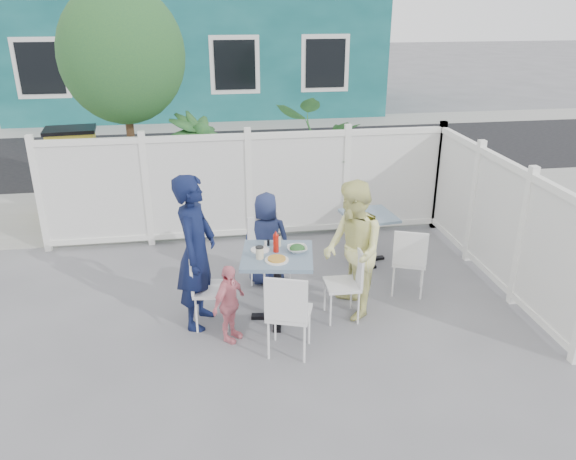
{
  "coord_description": "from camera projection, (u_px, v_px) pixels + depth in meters",
  "views": [
    {
      "loc": [
        -0.53,
        -5.37,
        3.37
      ],
      "look_at": [
        0.38,
        0.47,
        0.91
      ],
      "focal_mm": 35.0,
      "sensor_mm": 36.0,
      "label": 1
    }
  ],
  "objects": [
    {
      "name": "man",
      "position": [
        196.0,
        252.0,
        5.96
      ],
      "size": [
        0.58,
        0.72,
        1.72
      ],
      "primitive_type": "imported",
      "rotation": [
        0.0,
        0.0,
        1.26
      ],
      "color": "#0E1538",
      "rests_on": "ground"
    },
    {
      "name": "utility_cabinet",
      "position": [
        76.0,
        172.0,
        9.28
      ],
      "size": [
        0.78,
        0.59,
        1.36
      ],
      "primitive_type": "cube",
      "rotation": [
        0.0,
        0.0,
        0.1
      ],
      "color": "yellow",
      "rests_on": "ground"
    },
    {
      "name": "main_table",
      "position": [
        277.0,
        269.0,
        6.11
      ],
      "size": [
        0.88,
        0.88,
        0.8
      ],
      "rotation": [
        0.0,
        0.0,
        -0.17
      ],
      "color": "#4B6081",
      "rests_on": "ground"
    },
    {
      "name": "chair_spare",
      "position": [
        410.0,
        257.0,
        6.67
      ],
      "size": [
        0.5,
        0.5,
        0.87
      ],
      "rotation": [
        0.0,
        0.0,
        -0.38
      ],
      "color": "white",
      "rests_on": "ground"
    },
    {
      "name": "fence_back",
      "position": [
        249.0,
        189.0,
        8.17
      ],
      "size": [
        5.86,
        0.08,
        1.6
      ],
      "color": "white",
      "rests_on": "ground"
    },
    {
      "name": "fence_right",
      "position": [
        496.0,
        223.0,
        6.94
      ],
      "size": [
        0.08,
        3.66,
        1.6
      ],
      "rotation": [
        0.0,
        0.0,
        1.57
      ],
      "color": "white",
      "rests_on": "ground"
    },
    {
      "name": "plate_side",
      "position": [
        260.0,
        250.0,
        6.13
      ],
      "size": [
        0.21,
        0.21,
        0.01
      ],
      "primitive_type": "cylinder",
      "color": "white",
      "rests_on": "main_table"
    },
    {
      "name": "ground",
      "position": [
        261.0,
        323.0,
        6.26
      ],
      "size": [
        80.0,
        80.0,
        0.0
      ],
      "primitive_type": "plane",
      "color": "slate"
    },
    {
      "name": "plate_main",
      "position": [
        277.0,
        260.0,
        5.89
      ],
      "size": [
        0.25,
        0.25,
        0.02
      ],
      "primitive_type": "cylinder",
      "color": "white",
      "rests_on": "main_table"
    },
    {
      "name": "spare_table",
      "position": [
        368.0,
        225.0,
        7.54
      ],
      "size": [
        0.72,
        0.72,
        0.68
      ],
      "rotation": [
        0.0,
        0.0,
        0.12
      ],
      "color": "#4B6081",
      "rests_on": "ground"
    },
    {
      "name": "near_sidewalk",
      "position": [
        237.0,
        207.0,
        9.73
      ],
      "size": [
        24.0,
        2.6,
        0.01
      ],
      "primitive_type": "cube",
      "color": "gray",
      "rests_on": "ground"
    },
    {
      "name": "chair_near",
      "position": [
        288.0,
        309.0,
        5.49
      ],
      "size": [
        0.53,
        0.52,
        0.93
      ],
      "rotation": [
        0.0,
        0.0,
        -0.33
      ],
      "color": "white",
      "rests_on": "ground"
    },
    {
      "name": "chair_left",
      "position": [
        205.0,
        282.0,
        6.05
      ],
      "size": [
        0.44,
        0.45,
        0.89
      ],
      "rotation": [
        0.0,
        0.0,
        -1.69
      ],
      "color": "white",
      "rests_on": "ground"
    },
    {
      "name": "woman",
      "position": [
        353.0,
        250.0,
        6.18
      ],
      "size": [
        0.65,
        0.8,
        1.57
      ],
      "primitive_type": "imported",
      "rotation": [
        0.0,
        0.0,
        -1.5
      ],
      "color": "#EDEC46",
      "rests_on": "ground"
    },
    {
      "name": "potted_shrub_b",
      "position": [
        333.0,
        164.0,
        8.86
      ],
      "size": [
        2.15,
        2.06,
        1.85
      ],
      "primitive_type": "imported",
      "rotation": [
        0.0,
        0.0,
        3.63
      ],
      "color": "#1E4E2A",
      "rests_on": "ground"
    },
    {
      "name": "ketchup_bottle",
      "position": [
        276.0,
        243.0,
        6.07
      ],
      "size": [
        0.06,
        0.06,
        0.2
      ],
      "primitive_type": "cylinder",
      "color": "#AF150B",
      "rests_on": "main_table"
    },
    {
      "name": "coffee_cup_a",
      "position": [
        260.0,
        253.0,
        5.92
      ],
      "size": [
        0.08,
        0.08,
        0.12
      ],
      "primitive_type": "cylinder",
      "color": "beige",
      "rests_on": "main_table"
    },
    {
      "name": "coffee_cup_b",
      "position": [
        277.0,
        240.0,
        6.23
      ],
      "size": [
        0.09,
        0.09,
        0.13
      ],
      "primitive_type": "cylinder",
      "color": "beige",
      "rests_on": "main_table"
    },
    {
      "name": "salad_bowl",
      "position": [
        297.0,
        249.0,
        6.1
      ],
      "size": [
        0.22,
        0.22,
        0.05
      ],
      "primitive_type": "imported",
      "color": "white",
      "rests_on": "main_table"
    },
    {
      "name": "toddler",
      "position": [
        229.0,
        304.0,
        5.81
      ],
      "size": [
        0.48,
        0.52,
        0.86
      ],
      "primitive_type": "imported",
      "rotation": [
        0.0,
        0.0,
        0.89
      ],
      "color": "pink",
      "rests_on": "ground"
    },
    {
      "name": "street",
      "position": [
        226.0,
        153.0,
        13.11
      ],
      "size": [
        24.0,
        5.0,
        0.01
      ],
      "primitive_type": "cube",
      "color": "black",
      "rests_on": "ground"
    },
    {
      "name": "boy",
      "position": [
        266.0,
        239.0,
        6.95
      ],
      "size": [
        0.64,
        0.48,
        1.19
      ],
      "primitive_type": "imported",
      "rotation": [
        0.0,
        0.0,
        2.95
      ],
      "color": "navy",
      "rests_on": "ground"
    },
    {
      "name": "building",
      "position": [
        195.0,
        9.0,
        17.81
      ],
      "size": [
        11.0,
        6.0,
        6.0
      ],
      "color": "#104E51",
      "rests_on": "ground"
    },
    {
      "name": "chair_back",
      "position": [
        267.0,
        247.0,
        6.88
      ],
      "size": [
        0.53,
        0.53,
        0.92
      ],
      "rotation": [
        0.0,
        0.0,
        3.52
      ],
      "color": "white",
      "rests_on": "ground"
    },
    {
      "name": "tree",
      "position": [
        122.0,
        55.0,
        8.05
      ],
      "size": [
        1.8,
        1.62,
        3.59
      ],
      "color": "#382316",
      "rests_on": "ground"
    },
    {
      "name": "chair_right",
      "position": [
        349.0,
        278.0,
        6.2
      ],
      "size": [
        0.38,
        0.39,
        0.85
      ],
      "rotation": [
        0.0,
        0.0,
        1.55
      ],
      "color": "white",
      "rests_on": "ground"
    },
    {
      "name": "far_sidewalk",
      "position": [
        220.0,
        125.0,
        15.93
      ],
      "size": [
        24.0,
        1.6,
        0.01
      ],
      "primitive_type": "cube",
      "color": "gray",
      "rests_on": "ground"
    },
    {
      "name": "potted_shrub_a",
      "position": [
        198.0,
        171.0,
        8.67
      ],
      "size": [
        1.38,
        1.38,
        1.75
      ],
      "primitive_type": "imported",
      "rotation": [
        0.0,
        0.0,
        0.88
      ],
      "color": "#1E4E2A",
      "rests_on": "ground"
    },
    {
      "name": "salt_shaker",
      "position": [
        266.0,
        244.0,
        6.21
      ],
      "size": [
        0.03,
        0.03,
        0.06
      ],
      "primitive_type": "cylinder",
      "color": "white",
      "rests_on": "main_table"
    },
    {
      "name": "pepper_shaker",
      "position": [
        268.0,
        243.0,
        6.24
      ],
      "size": [
        0.03,
        0.03,
        0.07
      ],
      "primitive_type": "cylinder",
      "color": "black",
      "rests_on": "main_table"
    }
  ]
}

